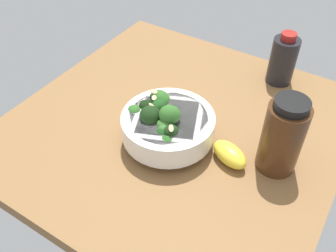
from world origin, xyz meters
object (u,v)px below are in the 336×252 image
lemon_wedge (230,154)px  bottle_short (283,60)px  bowl_of_broccoli (166,124)px  bottle_tall (282,137)px

lemon_wedge → bottle_short: 31.09cm
bowl_of_broccoli → lemon_wedge: bearing=96.2°
lemon_wedge → bowl_of_broccoli: bearing=-83.8°
bottle_tall → bowl_of_broccoli: bearing=-76.6°
bottle_short → lemon_wedge: bearing=2.1°
bottle_tall → bottle_short: size_ratio=1.22×
bowl_of_broccoli → bottle_short: bottle_short is taller
bowl_of_broccoli → bottle_short: bearing=158.9°
bowl_of_broccoli → lemon_wedge: bowl_of_broccoli is taller
bottle_short → bottle_tall: bearing=18.4°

